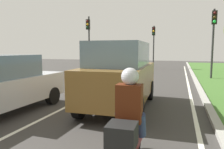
{
  "coord_description": "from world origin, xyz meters",
  "views": [
    {
      "loc": [
        3.12,
        1.63,
        2.01
      ],
      "look_at": [
        0.95,
        8.47,
        1.2
      ],
      "focal_mm": 34.59,
      "sensor_mm": 36.0,
      "label": 1
    }
  ],
  "objects": [
    {
      "name": "ground_plane",
      "position": [
        0.0,
        14.0,
        0.0
      ],
      "size": [
        60.0,
        60.0,
        0.0
      ],
      "primitive_type": "plane",
      "color": "#383533"
    },
    {
      "name": "lane_line_right_edge",
      "position": [
        3.6,
        14.0,
        0.0
      ],
      "size": [
        0.12,
        32.0,
        0.01
      ],
      "primitive_type": "cube",
      "color": "silver",
      "rests_on": "ground"
    },
    {
      "name": "car_suv_ahead",
      "position": [
        1.15,
        8.78,
        1.17
      ],
      "size": [
        2.08,
        4.56,
        2.28
      ],
      "rotation": [
        0.0,
        0.0,
        0.03
      ],
      "color": "brown",
      "rests_on": "ground"
    },
    {
      "name": "car_sedan_left_lane",
      "position": [
        -2.23,
        7.03,
        0.92
      ],
      "size": [
        1.94,
        4.35,
        1.86
      ],
      "rotation": [
        0.0,
        0.0,
        -0.03
      ],
      "color": "#B7BABF",
      "rests_on": "ground"
    },
    {
      "name": "curb_right",
      "position": [
        4.1,
        14.0,
        0.06
      ],
      "size": [
        0.24,
        48.0,
        0.12
      ],
      "primitive_type": "cube",
      "color": "#9E9B93",
      "rests_on": "ground"
    },
    {
      "name": "rider_person",
      "position": [
        2.38,
        4.92,
        1.19
      ],
      "size": [
        0.51,
        0.41,
        1.16
      ],
      "rotation": [
        0.0,
        0.0,
        0.03
      ],
      "color": "#4C1E0C",
      "rests_on": "ground"
    },
    {
      "name": "motorcycle",
      "position": [
        2.38,
        4.87,
        0.57
      ],
      "size": [
        0.41,
        1.9,
        1.01
      ],
      "rotation": [
        0.0,
        0.0,
        0.03
      ],
      "color": "#590A0A",
      "rests_on": "ground"
    },
    {
      "name": "traffic_light_far_median",
      "position": [
        0.27,
        25.45,
        3.19
      ],
      "size": [
        0.32,
        0.5,
        4.63
      ],
      "color": "#2D2D2D",
      "rests_on": "ground"
    },
    {
      "name": "traffic_light_overhead_left",
      "position": [
        -4.95,
        19.94,
        3.39
      ],
      "size": [
        0.32,
        0.5,
        5.05
      ],
      "color": "#2D2D2D",
      "rests_on": "ground"
    },
    {
      "name": "lane_line_center",
      "position": [
        -0.7,
        14.0,
        0.0
      ],
      "size": [
        0.12,
        32.0,
        0.01
      ],
      "primitive_type": "cube",
      "color": "silver",
      "rests_on": "ground"
    },
    {
      "name": "traffic_light_near_right",
      "position": [
        5.19,
        17.88,
        3.29
      ],
      "size": [
        0.32,
        0.5,
        4.79
      ],
      "color": "#2D2D2D",
      "rests_on": "ground"
    }
  ]
}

